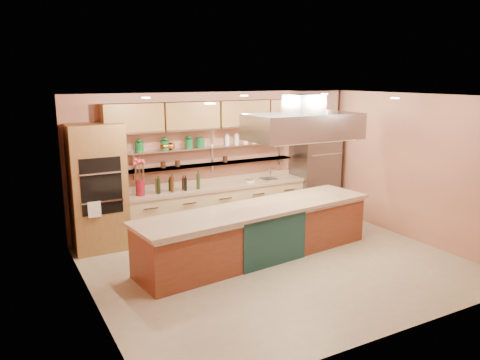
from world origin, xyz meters
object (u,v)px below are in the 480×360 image
refrigerator (315,169)px  green_canister (200,142)px  copper_kettle (170,146)px  island (258,232)px  flower_vase (140,188)px  kitchen_scale (250,180)px

refrigerator → green_canister: refrigerator is taller
refrigerator → copper_kettle: size_ratio=12.17×
refrigerator → island: 3.04m
flower_vase → copper_kettle: 1.02m
kitchen_scale → green_canister: green_canister is taller
refrigerator → kitchen_scale: 1.69m
kitchen_scale → copper_kettle: copper_kettle is taller
island → green_canister: green_canister is taller
kitchen_scale → green_canister: 1.34m
copper_kettle → kitchen_scale: bearing=-7.6°
island → refrigerator: bearing=27.2°
refrigerator → flower_vase: 4.04m
island → kitchen_scale: 1.92m
refrigerator → copper_kettle: (-3.34, 0.23, 0.73)m
copper_kettle → green_canister: 0.64m
flower_vase → green_canister: (1.33, 0.22, 0.73)m
flower_vase → kitchen_scale: size_ratio=1.89×
copper_kettle → green_canister: green_canister is taller
refrigerator → green_canister: (-2.70, 0.23, 0.76)m
refrigerator → copper_kettle: bearing=176.1°
refrigerator → green_canister: 2.82m
flower_vase → kitchen_scale: bearing=0.0°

